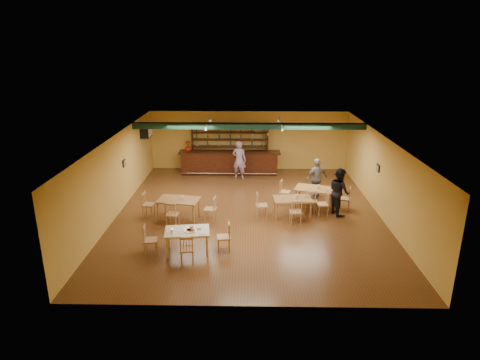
{
  "coord_description": "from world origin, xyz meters",
  "views": [
    {
      "loc": [
        -0.02,
        -14.9,
        6.27
      ],
      "look_at": [
        -0.33,
        0.6,
        1.15
      ],
      "focal_mm": 31.17,
      "sensor_mm": 36.0,
      "label": 1
    }
  ],
  "objects_px": {
    "bar_counter": "(230,163)",
    "dining_table_b": "(314,197)",
    "dining_table_d": "(292,207)",
    "near_table": "(187,241)",
    "patron_bar": "(239,160)",
    "dining_table_c": "(179,209)",
    "patron_right_a": "(339,191)"
  },
  "relations": [
    {
      "from": "dining_table_b",
      "to": "near_table",
      "type": "bearing_deg",
      "value": -121.31
    },
    {
      "from": "bar_counter",
      "to": "dining_table_b",
      "type": "height_order",
      "value": "bar_counter"
    },
    {
      "from": "bar_counter",
      "to": "patron_bar",
      "type": "relative_size",
      "value": 2.68
    },
    {
      "from": "dining_table_c",
      "to": "near_table",
      "type": "relative_size",
      "value": 1.1
    },
    {
      "from": "dining_table_b",
      "to": "patron_bar",
      "type": "relative_size",
      "value": 0.8
    },
    {
      "from": "dining_table_c",
      "to": "patron_bar",
      "type": "xyz_separation_m",
      "value": [
        2.15,
        4.86,
        0.56
      ]
    },
    {
      "from": "patron_bar",
      "to": "bar_counter",
      "type": "bearing_deg",
      "value": -40.89
    },
    {
      "from": "bar_counter",
      "to": "dining_table_c",
      "type": "relative_size",
      "value": 3.32
    },
    {
      "from": "near_table",
      "to": "dining_table_d",
      "type": "bearing_deg",
      "value": 32.81
    },
    {
      "from": "bar_counter",
      "to": "patron_right_a",
      "type": "xyz_separation_m",
      "value": [
        4.39,
        -5.14,
        0.35
      ]
    },
    {
      "from": "dining_table_c",
      "to": "near_table",
      "type": "distance_m",
      "value": 2.73
    },
    {
      "from": "dining_table_d",
      "to": "patron_bar",
      "type": "height_order",
      "value": "patron_bar"
    },
    {
      "from": "dining_table_b",
      "to": "patron_bar",
      "type": "bearing_deg",
      "value": 148.75
    },
    {
      "from": "dining_table_b",
      "to": "patron_bar",
      "type": "height_order",
      "value": "patron_bar"
    },
    {
      "from": "dining_table_b",
      "to": "near_table",
      "type": "relative_size",
      "value": 1.1
    },
    {
      "from": "dining_table_c",
      "to": "patron_right_a",
      "type": "bearing_deg",
      "value": 14.56
    },
    {
      "from": "dining_table_b",
      "to": "patron_right_a",
      "type": "bearing_deg",
      "value": -27.54
    },
    {
      "from": "dining_table_c",
      "to": "patron_right_a",
      "type": "distance_m",
      "value": 6.08
    },
    {
      "from": "dining_table_d",
      "to": "near_table",
      "type": "relative_size",
      "value": 1.04
    },
    {
      "from": "near_table",
      "to": "dining_table_c",
      "type": "bearing_deg",
      "value": 98.06
    },
    {
      "from": "dining_table_d",
      "to": "near_table",
      "type": "distance_m",
      "value": 4.62
    },
    {
      "from": "dining_table_d",
      "to": "patron_bar",
      "type": "bearing_deg",
      "value": 110.82
    },
    {
      "from": "bar_counter",
      "to": "near_table",
      "type": "height_order",
      "value": "bar_counter"
    },
    {
      "from": "dining_table_b",
      "to": "patron_right_a",
      "type": "xyz_separation_m",
      "value": [
        0.8,
        -0.8,
        0.54
      ]
    },
    {
      "from": "dining_table_d",
      "to": "bar_counter",
      "type": "bearing_deg",
      "value": 111.85
    },
    {
      "from": "bar_counter",
      "to": "dining_table_d",
      "type": "distance_m",
      "value": 5.99
    },
    {
      "from": "dining_table_c",
      "to": "patron_right_a",
      "type": "xyz_separation_m",
      "value": [
        6.04,
        0.55,
        0.53
      ]
    },
    {
      "from": "near_table",
      "to": "patron_bar",
      "type": "height_order",
      "value": "patron_bar"
    },
    {
      "from": "dining_table_c",
      "to": "near_table",
      "type": "height_order",
      "value": "dining_table_c"
    },
    {
      "from": "dining_table_b",
      "to": "bar_counter",
      "type": "bearing_deg",
      "value": 147.04
    },
    {
      "from": "dining_table_d",
      "to": "dining_table_b",
      "type": "bearing_deg",
      "value": 42.96
    },
    {
      "from": "bar_counter",
      "to": "near_table",
      "type": "relative_size",
      "value": 3.66
    }
  ]
}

